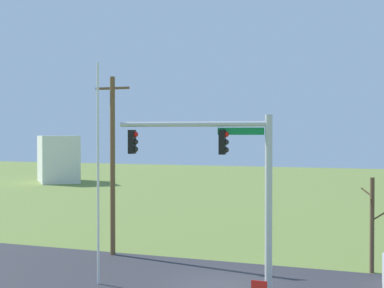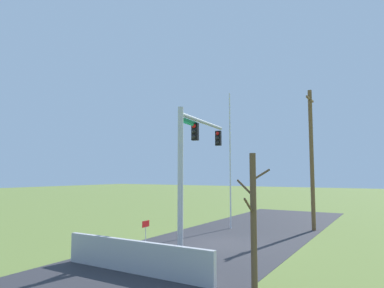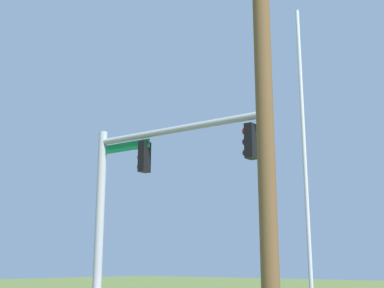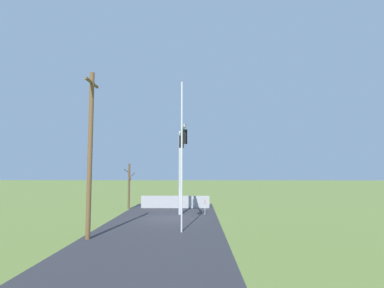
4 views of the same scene
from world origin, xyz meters
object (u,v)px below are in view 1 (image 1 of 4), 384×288
Objects in this scene: signal_mast at (230,171)px; distant_building at (58,159)px; bare_tree at (372,224)px; flagpole at (98,174)px; utility_pole at (113,163)px.

distant_building is (-33.88, 39.63, -1.77)m from signal_mast.
flagpole is at bearing -152.37° from bare_tree.
flagpole is 1.00× the size of utility_pole.
signal_mast is at bearing -134.46° from bare_tree.
utility_pole is (-1.94, 4.98, 0.17)m from flagpole.
signal_mast is 0.76× the size of flagpole.
flagpole reaches higher than distant_building.
utility_pole is 12.98m from bare_tree.
flagpole is at bearing -176.65° from signal_mast.
flagpole is 2.14× the size of bare_tree.
signal_mast is 1.62× the size of bare_tree.
utility_pole is at bearing 148.17° from signal_mast.
flagpole is 12.39m from bare_tree.
bare_tree is 52.03m from distant_building.
signal_mast is 0.76× the size of utility_pole.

